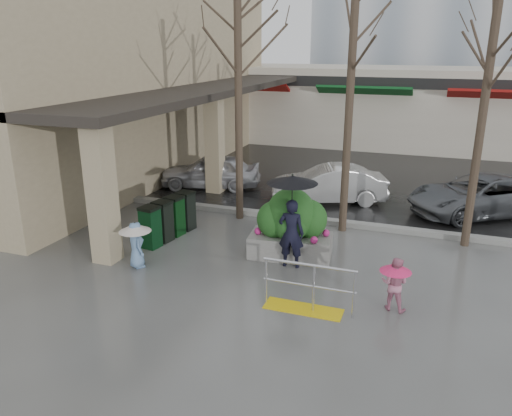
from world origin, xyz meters
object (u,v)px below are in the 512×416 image
Objects in this scene: planter at (291,224)px; tree_west at (238,46)px; car_a at (211,171)px; child_pink at (395,280)px; handrail at (307,293)px; car_c at (480,195)px; news_boxes at (169,218)px; car_b at (329,184)px; woman at (292,214)px; tree_mideast at (491,56)px; child_blue at (136,239)px; tree_midwest at (353,40)px.

tree_west is at bearing 135.31° from planter.
tree_west is 5.78m from car_a.
tree_west is 6.04× the size of child_pink.
handrail is 0.28× the size of tree_west.
car_c is at bearing -96.33° from child_pink.
tree_west is 5.33m from planter.
child_pink is 6.52m from news_boxes.
child_pink is at bearing 2.17° from car_b.
child_pink is 0.30× the size of car_a.
woman reaches higher than news_boxes.
tree_west is 1.84× the size of car_a.
tree_west reaches higher than car_a.
car_c is (0.47, 2.90, -4.23)m from tree_mideast.
news_boxes reaches higher than handrail.
car_c is at bearing 73.96° from car_b.
tree_mideast is at bearing -100.54° from child_pink.
tree_mideast is 1.70× the size of car_b.
child_blue is 3.81m from planter.
planter reaches higher than car_b.
tree_west is 7.88m from child_pink.
tree_midwest is (3.20, 0.00, 0.15)m from tree_west.
woman is at bearing -118.68° from child_blue.
car_a is at bearing -34.58° from child_pink.
tree_mideast is 1.43× the size of car_c.
woman reaches higher than child_blue.
car_b is at bearing 70.86° from car_a.
child_pink is 6.00m from child_blue.
car_a is (-4.79, 5.75, -0.72)m from woman.
tree_mideast reaches higher than car_a.
child_blue is at bearing -150.25° from planter.
car_a is (-1.31, 7.05, -0.08)m from child_blue.
tree_mideast is 5.69× the size of child_blue.
news_boxes is at bearing -8.09° from child_pink.
tree_west reaches higher than handrail.
car_a and car_c have the same top height.
tree_mideast is 2.81× the size of woman.
tree_mideast is at bearing -110.07° from child_blue.
child_blue is 0.25× the size of car_c.
car_b is (-4.27, 2.55, -4.23)m from tree_mideast.
car_b is at bearing 62.59° from news_boxes.
news_boxes is at bearing -153.41° from tree_midwest.
tree_mideast reaches higher than car_b.
child_blue is (-7.50, -4.17, -4.15)m from tree_mideast.
car_b reaches higher than news_boxes.
handrail is 1.69× the size of child_pink.
woman is 0.62× the size of car_a.
woman is 1.12× the size of news_boxes.
tree_mideast is 3.16× the size of news_boxes.
tree_mideast is at bearing 28.58° from planter.
handrail is 8.51m from car_c.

